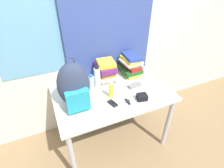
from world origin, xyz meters
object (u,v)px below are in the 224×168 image
at_px(sports_bottle, 97,77).
at_px(wristwatch, 128,101).
at_px(backpack, 74,86).
at_px(sunscreen_bottle, 111,90).
at_px(cell_phone, 113,103).
at_px(book_stack_center, 131,65).
at_px(sunglasses_case, 134,85).
at_px(camera_pouch, 142,97).
at_px(water_bottle, 91,83).
at_px(book_stack_left, 106,70).

relative_size(sports_bottle, wristwatch, 2.58).
bearing_deg(backpack, sunscreen_bottle, -2.94).
distance_m(sunscreen_bottle, cell_phone, 0.14).
bearing_deg(book_stack_center, sunglasses_case, -108.84).
xyz_separation_m(sports_bottle, camera_pouch, (0.34, -0.38, -0.09)).
bearing_deg(book_stack_center, sports_bottle, -167.33).
bearing_deg(sunscreen_bottle, camera_pouch, -31.51).
distance_m(water_bottle, sports_bottle, 0.09).
relative_size(cell_phone, sunglasses_case, 0.76).
xyz_separation_m(sunglasses_case, camera_pouch, (-0.04, -0.22, 0.01)).
distance_m(sunscreen_bottle, sunglasses_case, 0.32).
relative_size(sunglasses_case, camera_pouch, 1.35).
distance_m(sunscreen_bottle, camera_pouch, 0.32).
bearing_deg(wristwatch, sports_bottle, 117.57).
bearing_deg(sunglasses_case, cell_phone, -153.67).
bearing_deg(camera_pouch, book_stack_left, 111.72).
bearing_deg(backpack, camera_pouch, -16.37).
bearing_deg(cell_phone, wristwatch, -10.66).
bearing_deg(sports_bottle, camera_pouch, -48.74).
height_order(water_bottle, sports_bottle, sports_bottle).
bearing_deg(water_bottle, book_stack_left, 31.40).
height_order(cell_phone, camera_pouch, camera_pouch).
xyz_separation_m(backpack, book_stack_left, (0.43, 0.30, -0.10)).
bearing_deg(sunglasses_case, water_bottle, 164.21).
bearing_deg(water_bottle, wristwatch, -50.59).
bearing_deg(camera_pouch, sunscreen_bottle, 148.49).
bearing_deg(camera_pouch, wristwatch, 170.53).
height_order(backpack, cell_phone, backpack).
height_order(water_bottle, camera_pouch, water_bottle).
distance_m(book_stack_left, wristwatch, 0.48).
bearing_deg(backpack, book_stack_center, 21.98).
height_order(book_stack_left, sports_bottle, sports_bottle).
bearing_deg(wristwatch, sunscreen_bottle, 130.60).
relative_size(backpack, camera_pouch, 4.46).
height_order(book_stack_left, cell_phone, book_stack_left).
relative_size(water_bottle, sunscreen_bottle, 1.08).
distance_m(sports_bottle, sunscreen_bottle, 0.23).
distance_m(cell_phone, wristwatch, 0.15).
bearing_deg(book_stack_center, cell_phone, -134.69).
bearing_deg(cell_phone, backpack, 158.16).
xyz_separation_m(sports_bottle, sunscreen_bottle, (0.07, -0.22, -0.04)).
bearing_deg(wristwatch, cell_phone, 169.34).
xyz_separation_m(sunscreen_bottle, camera_pouch, (0.27, -0.17, -0.05)).
height_order(backpack, book_stack_left, backpack).
height_order(backpack, book_stack_center, backpack).
distance_m(backpack, sunscreen_bottle, 0.38).
xyz_separation_m(book_stack_left, wristwatch, (0.04, -0.46, -0.12)).
height_order(sunscreen_bottle, cell_phone, sunscreen_bottle).
bearing_deg(sunglasses_case, wristwatch, -133.83).
relative_size(camera_pouch, wristwatch, 1.16).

